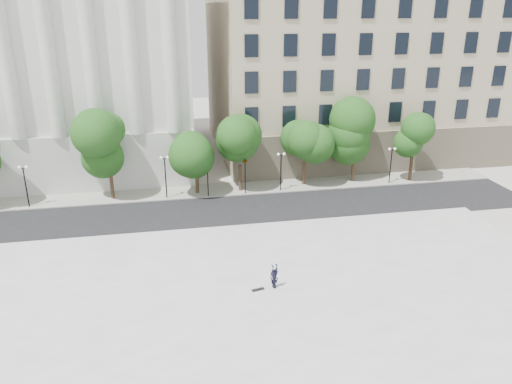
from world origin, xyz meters
The scene contains 12 objects.
ground centered at (0.00, 0.00, 0.00)m, with size 160.00×160.00×0.00m, color beige.
plaza centered at (0.00, 3.00, 0.23)m, with size 44.00×22.00×0.45m, color silver.
street centered at (0.00, 18.00, 0.01)m, with size 60.00×8.00×0.02m, color black.
far_sidewalk centered at (0.00, 24.00, 0.06)m, with size 60.00×4.00×0.12m, color #A7A59A.
building_west centered at (-17.00, 38.57, 12.89)m, with size 31.50×27.65×25.60m.
building_east centered at (20.00, 38.91, 11.14)m, with size 36.00×26.15×23.00m.
traffic_light_west centered at (-1.10, 22.30, 3.66)m, with size 0.82×1.68×4.16m.
traffic_light_east centered at (2.66, 22.30, 3.76)m, with size 0.86×1.95×4.27m.
person_lying centered at (1.46, 3.57, 0.68)m, with size 0.62×0.41×1.70m, color black.
skateboard centered at (0.34, 3.46, 0.49)m, with size 0.85×0.22×0.09m, color black.
street_trees centered at (1.15, 23.57, 5.22)m, with size 47.24×4.74×7.72m.
lamp_posts centered at (0.23, 22.60, 2.90)m, with size 37.44×0.28×4.40m.
Camera 1 is at (-5.10, -24.52, 18.05)m, focal length 35.00 mm.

